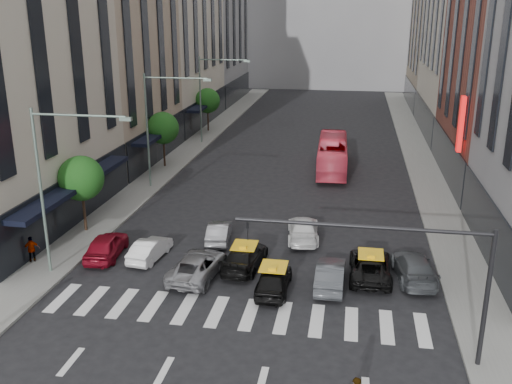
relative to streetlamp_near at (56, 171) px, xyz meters
The scene contains 27 objects.
ground 12.32m from the streetlamp_near, 21.72° to the right, with size 160.00×160.00×0.00m, color black.
sidewalk_left 26.69m from the streetlamp_near, 93.21° to the left, with size 3.00×96.00×0.15m, color slate.
sidewalk_right 34.27m from the streetlamp_near, 50.35° to the left, with size 3.00×96.00×0.15m, color slate.
building_left_b 25.72m from the streetlamp_near, 106.16° to the left, with size 8.00×16.00×24.00m, color tan.
building_left_d 62.07m from the streetlamp_near, 96.51° to the left, with size 8.00×18.00×30.00m, color gray.
building_right_d 67.22m from the streetlamp_near, 66.09° to the left, with size 8.00×18.00×28.00m, color tan.
tree_near 6.65m from the streetlamp_near, 106.32° to the left, with size 2.88×2.88×4.95m.
tree_mid 22.18m from the streetlamp_near, 94.56° to the left, with size 2.88×2.88×4.95m.
tree_far 38.11m from the streetlamp_near, 92.65° to the left, with size 2.88×2.88×4.95m.
streetlamp_near is the anchor object (origin of this frame).
streetlamp_mid 16.00m from the streetlamp_near, 90.00° to the left, with size 5.38×0.25×9.00m.
streetlamp_far 32.00m from the streetlamp_near, 90.00° to the left, with size 5.38×0.25×9.00m.
traffic_signal 18.48m from the streetlamp_near, 15.74° to the right, with size 10.10×0.20×6.00m.
liberty_sign 27.73m from the streetlamp_near, 35.24° to the left, with size 0.30×0.70×4.00m.
car_red 5.92m from the streetlamp_near, 65.34° to the left, with size 1.70×4.23×1.44m, color maroon.
car_white_front 7.08m from the streetlamp_near, 36.06° to the left, with size 1.29×3.69×1.22m, color white.
car_silver 8.91m from the streetlamp_near, ahead, with size 2.22×4.82×1.34m, color gray.
taxi_left 11.08m from the streetlamp_near, 14.94° to the left, with size 1.87×4.59×1.33m, color black.
taxi_center 12.57m from the streetlamp_near, ahead, with size 1.62×4.04×1.38m, color black.
car_grey_mid 15.24m from the streetlamp_near, ahead, with size 1.45×4.15×1.37m, color #3D4044.
taxi_right 17.35m from the streetlamp_near, ahead, with size 2.19×4.75×1.32m, color black.
car_grey_curb 19.55m from the streetlamp_near, ahead, with size 1.92×4.72×1.37m, color #484C50.
car_row2_left 10.73m from the streetlamp_near, 40.02° to the left, with size 1.30×3.74×1.23m, color #A2A3A8.
car_row2_right 15.19m from the streetlamp_near, 30.57° to the left, with size 1.90×4.67×1.35m, color white.
bus 27.48m from the streetlamp_near, 60.47° to the left, with size 2.47×10.57×2.94m, color #F54863.
rider 18.59m from the streetlamp_near, 30.63° to the right, with size 0.60×0.40×1.66m, color gray.
pedestrian_far 5.69m from the streetlamp_near, 159.54° to the left, with size 0.89×0.37×1.52m, color gray.
Camera 1 is at (5.00, -22.13, 13.95)m, focal length 40.00 mm.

